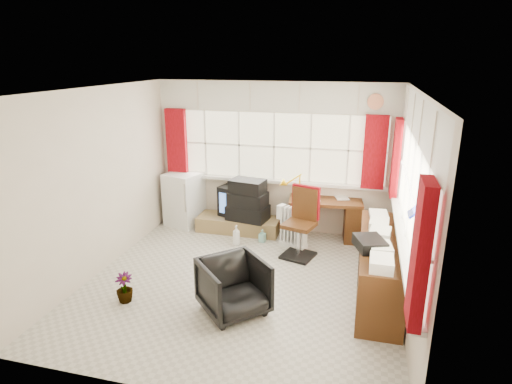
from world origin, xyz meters
TOP-DOWN VIEW (x-y plane):
  - ground at (0.00, 0.00)m, footprint 4.00×4.00m
  - room_walls at (0.00, 0.00)m, footprint 4.00×4.00m
  - window_back at (0.00, 1.94)m, footprint 3.70×0.12m
  - window_right at (1.94, 0.00)m, footprint 0.12×3.70m
  - curtains at (0.92, 0.93)m, footprint 3.83×3.83m
  - overhead_cabinets at (0.98, 0.98)m, footprint 3.98×3.98m
  - desk at (0.90, 1.80)m, footprint 1.22×0.70m
  - desk_lamp at (0.50, 1.60)m, footprint 0.17×0.15m
  - task_chair at (0.63, 1.10)m, footprint 0.55×0.57m
  - office_chair at (0.09, -0.63)m, footprint 1.00×1.00m
  - radiator at (0.47, 1.30)m, footprint 0.47×0.33m
  - credenza at (1.73, 0.20)m, footprint 0.50×2.00m
  - file_tray at (1.58, -0.12)m, footprint 0.42×0.47m
  - tv_bench at (-0.55, 1.72)m, footprint 1.40×0.50m
  - crt_tv at (-0.58, 1.85)m, footprint 0.71×0.68m
  - hifi_stack at (-0.37, 1.67)m, footprint 0.72×0.52m
  - mini_fridge at (-1.57, 1.80)m, footprint 0.68×0.69m
  - spray_bottle_a at (-0.42, 1.17)m, footprint 0.12×0.13m
  - spray_bottle_b at (-0.05, 1.38)m, footprint 0.11×0.11m
  - flower_vase at (-1.26, -0.75)m, footprint 0.26×0.26m

SIDE VIEW (x-z plane):
  - ground at x=0.00m, z-range 0.00..0.00m
  - spray_bottle_b at x=-0.05m, z-range 0.00..0.21m
  - tv_bench at x=-0.55m, z-range 0.00..0.25m
  - spray_bottle_a at x=-0.42m, z-range 0.00..0.32m
  - flower_vase at x=-1.26m, z-range 0.00..0.37m
  - radiator at x=0.47m, z-range -0.06..0.60m
  - office_chair at x=0.09m, z-range 0.00..0.65m
  - desk at x=0.90m, z-range 0.02..0.73m
  - credenza at x=1.73m, z-range -0.03..0.82m
  - mini_fridge at x=-1.57m, z-range 0.00..0.94m
  - crt_tv at x=-0.58m, z-range 0.25..0.77m
  - task_chair at x=0.63m, z-range 0.03..1.09m
  - hifi_stack at x=-0.37m, z-range 0.23..0.92m
  - file_tray at x=1.58m, z-range 0.75..0.88m
  - window_back at x=0.00m, z-range -0.85..2.75m
  - window_right at x=1.94m, z-range -0.85..2.75m
  - desk_lamp at x=0.50m, z-range 0.76..1.21m
  - curtains at x=0.92m, z-range 0.88..2.03m
  - room_walls at x=0.00m, z-range -0.50..3.50m
  - overhead_cabinets at x=0.98m, z-range 2.01..2.49m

